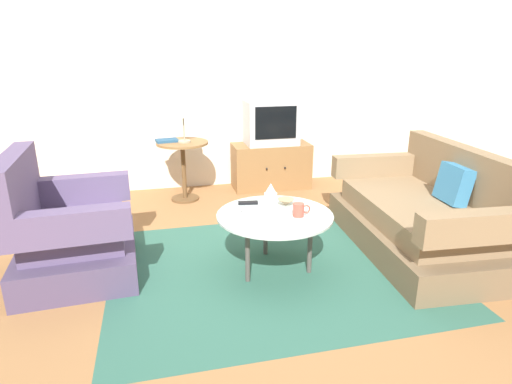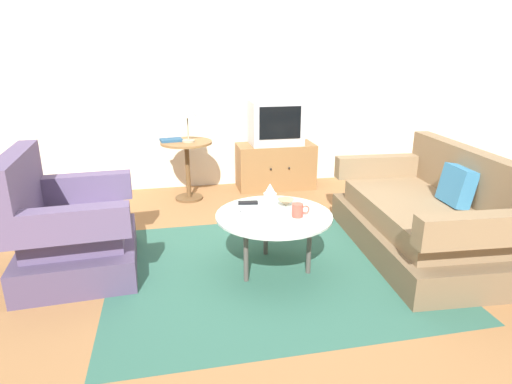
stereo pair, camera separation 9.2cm
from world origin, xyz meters
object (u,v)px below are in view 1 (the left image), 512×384
tv_remote_silver (232,211)px  couch (424,217)px  side_table (183,158)px  armchair (67,234)px  mug (299,210)px  table_lamp (183,111)px  tv_stand (271,166)px  tv_remote_dark (248,203)px  book (167,140)px  vase (271,198)px  television (271,123)px  bowl (286,202)px  coffee_table (275,218)px

tv_remote_silver → couch: bearing=21.8°
side_table → armchair: bearing=-122.8°
armchair → tv_remote_silver: size_ratio=6.72×
armchair → mug: (1.66, -0.37, 0.19)m
table_lamp → tv_remote_silver: (0.22, -1.65, -0.52)m
couch → tv_stand: 2.09m
tv_remote_dark → book: 1.68m
table_lamp → mug: table_lamp is taller
table_lamp → tv_remote_dark: table_lamp is taller
armchair → side_table: bearing=143.7°
tv_stand → table_lamp: table_lamp is taller
couch → vase: (-1.33, -0.01, 0.28)m
side_table → tv_remote_dark: (0.39, -1.53, -0.01)m
armchair → side_table: size_ratio=1.52×
couch → television: bearing=25.8°
vase → bowl: 0.19m
mug → bowl: (-0.02, 0.24, -0.02)m
side_table → tv_remote_silver: bearing=-81.9°
couch → vase: couch is taller
coffee_table → side_table: size_ratio=1.31×
couch → tv_stand: size_ratio=1.91×
bowl → vase: bearing=-147.8°
mug → tv_remote_silver: mug is taller
couch → vase: bearing=94.0°
tv_stand → tv_remote_dark: tv_stand is taller
couch → table_lamp: (-1.83, 1.68, 0.71)m
vase → mug: bearing=-39.6°
armchair → bowl: bearing=81.7°
armchair → tv_remote_silver: armchair is taller
couch → vase: 1.36m
tv_remote_dark → armchair: bearing=-173.0°
bowl → table_lamp: bearing=112.2°
armchair → bowl: (1.63, -0.14, 0.16)m
coffee_table → table_lamp: 1.92m
vase → mug: (0.17, -0.14, -0.05)m
couch → tv_remote_dark: (-1.46, 0.18, 0.18)m
armchair → vase: 1.52m
coffee_table → tv_stand: 2.08m
coffee_table → tv_remote_silver: bearing=160.0°
side_table → book: book is taller
armchair → television: (2.02, 1.73, 0.47)m
tv_stand → book: bearing=-171.7°
tv_remote_dark → tv_remote_silver: (-0.15, -0.15, -0.00)m
coffee_table → bowl: bearing=49.8°
armchair → mug: 1.71m
tv_stand → bowl: tv_stand is taller
tv_stand → couch: bearing=-67.6°
couch → armchair: bearing=89.1°
mug → bowl: size_ratio=1.01×
side_table → television: bearing=12.7°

